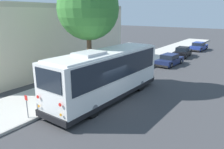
# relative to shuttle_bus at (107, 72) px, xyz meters

# --- Properties ---
(ground_plane) EXTENTS (160.00, 160.00, 0.00)m
(ground_plane) POSITION_rel_shuttle_bus_xyz_m (-0.79, -0.56, -1.89)
(ground_plane) COLOR #3D3D3F
(sidewalk_slab) EXTENTS (80.00, 4.22, 0.15)m
(sidewalk_slab) POSITION_rel_shuttle_bus_xyz_m (-0.79, 3.58, -1.82)
(sidewalk_slab) COLOR beige
(sidewalk_slab) RESTS_ON ground
(curb_strip) EXTENTS (80.00, 0.14, 0.15)m
(curb_strip) POSITION_rel_shuttle_bus_xyz_m (-0.79, 1.40, -1.82)
(curb_strip) COLOR #AAA69D
(curb_strip) RESTS_ON ground
(shuttle_bus) EXTENTS (9.81, 2.67, 3.51)m
(shuttle_bus) POSITION_rel_shuttle_bus_xyz_m (0.00, 0.00, 0.00)
(shuttle_bus) COLOR white
(shuttle_bus) RESTS_ON ground
(parked_sedan_navy) EXTENTS (4.43, 1.96, 1.26)m
(parked_sedan_navy) POSITION_rel_shuttle_bus_xyz_m (12.30, 0.16, -1.31)
(parked_sedan_navy) COLOR #19234C
(parked_sedan_navy) RESTS_ON ground
(parked_sedan_black) EXTENTS (4.41, 1.88, 1.32)m
(parked_sedan_black) POSITION_rel_shuttle_bus_xyz_m (17.98, 0.50, -1.28)
(parked_sedan_black) COLOR black
(parked_sedan_black) RESTS_ON ground
(parked_sedan_blue) EXTENTS (4.62, 1.96, 1.28)m
(parked_sedan_blue) POSITION_rel_shuttle_bus_xyz_m (24.75, 0.07, -1.30)
(parked_sedan_blue) COLOR navy
(parked_sedan_blue) RESTS_ON ground
(street_tree) EXTENTS (4.38, 4.38, 8.70)m
(street_tree) POSITION_rel_shuttle_bus_xyz_m (0.93, 2.20, 4.40)
(street_tree) COLOR brown
(street_tree) RESTS_ON sidewalk_slab
(sign_post_near) EXTENTS (0.06, 0.22, 1.32)m
(sign_post_near) POSITION_rel_shuttle_bus_xyz_m (-5.06, 1.71, -1.06)
(sign_post_near) COLOR gray
(sign_post_near) RESTS_ON sidewalk_slab
(sign_post_far) EXTENTS (0.06, 0.22, 1.67)m
(sign_post_far) POSITION_rel_shuttle_bus_xyz_m (-3.50, 1.71, -0.88)
(sign_post_far) COLOR gray
(sign_post_far) RESTS_ON sidewalk_slab
(building_backdrop) EXTENTS (17.59, 7.95, 6.55)m
(building_backdrop) POSITION_rel_shuttle_bus_xyz_m (4.07, 11.11, 1.19)
(building_backdrop) COLOR beige
(building_backdrop) RESTS_ON ground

